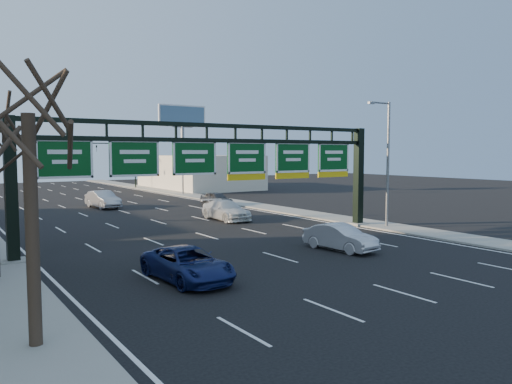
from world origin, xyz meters
TOP-DOWN VIEW (x-y plane):
  - ground at (0.00, 0.00)m, footprint 160.00×160.00m
  - sidewalk_right at (12.80, 20.00)m, footprint 3.00×120.00m
  - lane_markings at (0.00, 20.00)m, footprint 21.60×120.00m
  - sign_gantry at (0.16, 8.00)m, footprint 24.60×1.20m
  - building_right_distant at (20.00, 50.00)m, footprint 12.00×20.00m
  - tree_near at (-12.80, -4.00)m, footprint 3.60×3.60m
  - streetlight_near at (12.47, 6.00)m, footprint 2.15×0.22m
  - streetlight_far at (12.47, 40.00)m, footprint 2.15×0.22m
  - billboard_right at (15.00, 44.98)m, footprint 7.00×0.50m
  - traffic_signal_mast at (5.69, 55.00)m, footprint 10.16×0.54m
  - car_blue_suv at (-6.05, 0.38)m, footprint 2.63×5.20m
  - car_silver_sedan at (3.93, 1.66)m, footprint 2.04×4.54m
  - car_white_wagon at (5.05, 16.12)m, footprint 2.19×5.37m
  - car_grey_far at (9.69, 25.97)m, footprint 2.10×4.31m
  - car_silver_distant at (-0.62, 30.31)m, footprint 2.29×5.25m

SIDE VIEW (x-z plane):
  - ground at x=0.00m, z-range 0.00..0.00m
  - lane_markings at x=0.00m, z-range 0.00..0.01m
  - sidewalk_right at x=12.80m, z-range 0.00..0.12m
  - car_blue_suv at x=-6.05m, z-range 0.00..1.41m
  - car_grey_far at x=9.69m, z-range 0.00..1.42m
  - car_silver_sedan at x=3.93m, z-range 0.00..1.45m
  - car_white_wagon at x=5.05m, z-range 0.00..1.56m
  - car_silver_distant at x=-0.62m, z-range 0.00..1.68m
  - building_right_distant at x=20.00m, z-range 0.00..5.00m
  - sign_gantry at x=0.16m, z-range 1.03..8.23m
  - streetlight_near at x=12.47m, z-range 0.58..9.58m
  - streetlight_far at x=12.47m, z-range 0.58..9.58m
  - traffic_signal_mast at x=5.69m, z-range 2.00..9.00m
  - tree_near at x=-12.80m, z-range 3.05..11.91m
  - billboard_right at x=15.00m, z-range 3.06..15.06m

